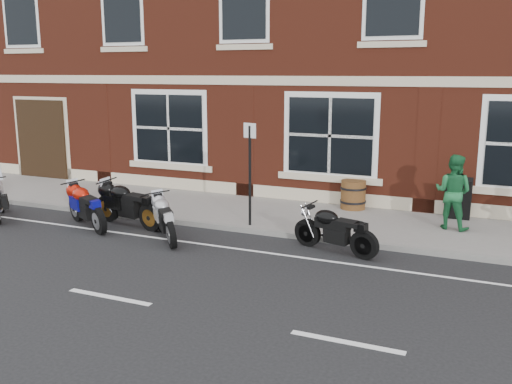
% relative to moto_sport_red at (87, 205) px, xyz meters
% --- Properties ---
extents(ground, '(80.00, 80.00, 0.00)m').
position_rel_moto_sport_red_xyz_m(ground, '(3.21, -0.34, -0.55)').
color(ground, black).
rests_on(ground, ground).
extents(sidewalk, '(30.00, 3.00, 0.12)m').
position_rel_moto_sport_red_xyz_m(sidewalk, '(3.21, 2.66, -0.49)').
color(sidewalk, slate).
rests_on(sidewalk, ground).
extents(kerb, '(30.00, 0.16, 0.12)m').
position_rel_moto_sport_red_xyz_m(kerb, '(3.21, 1.08, -0.49)').
color(kerb, slate).
rests_on(kerb, ground).
extents(pub_building, '(24.00, 12.00, 12.00)m').
position_rel_moto_sport_red_xyz_m(pub_building, '(3.21, 10.16, 5.45)').
color(pub_building, '#602314').
rests_on(pub_building, ground).
extents(moto_sport_red, '(1.90, 1.17, 0.95)m').
position_rel_moto_sport_red_xyz_m(moto_sport_red, '(0.00, 0.00, 0.00)').
color(moto_sport_red, black).
rests_on(moto_sport_red, ground).
extents(moto_sport_black, '(2.16, 0.60, 0.98)m').
position_rel_moto_sport_red_xyz_m(moto_sport_black, '(0.81, 0.50, 0.02)').
color(moto_sport_black, black).
rests_on(moto_sport_black, ground).
extents(moto_sport_silver, '(1.41, 1.54, 0.89)m').
position_rel_moto_sport_red_xyz_m(moto_sport_silver, '(2.26, -0.09, -0.04)').
color(moto_sport_silver, black).
rests_on(moto_sport_silver, ground).
extents(moto_naked_black, '(1.91, 0.67, 0.88)m').
position_rel_moto_sport_red_xyz_m(moto_naked_black, '(5.92, 0.49, -0.04)').
color(moto_naked_black, black).
rests_on(moto_naked_black, ground).
extents(pedestrian_right, '(0.96, 0.83, 1.71)m').
position_rel_moto_sport_red_xyz_m(pedestrian_right, '(7.99, 2.88, 0.43)').
color(pedestrian_right, '#1C6234').
rests_on(pedestrian_right, sidewalk).
extents(a_board_sign, '(0.61, 0.41, 1.01)m').
position_rel_moto_sport_red_xyz_m(a_board_sign, '(8.05, 3.86, 0.08)').
color(a_board_sign, black).
rests_on(a_board_sign, sidewalk).
extents(barrel_planter, '(0.67, 0.67, 0.75)m').
position_rel_moto_sport_red_xyz_m(barrel_planter, '(5.46, 3.88, -0.05)').
color(barrel_planter, '#493213').
rests_on(barrel_planter, sidewalk).
extents(parking_sign, '(0.33, 0.10, 2.38)m').
position_rel_moto_sport_red_xyz_m(parking_sign, '(3.66, 1.31, 0.95)').
color(parking_sign, black).
rests_on(parking_sign, sidewalk).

